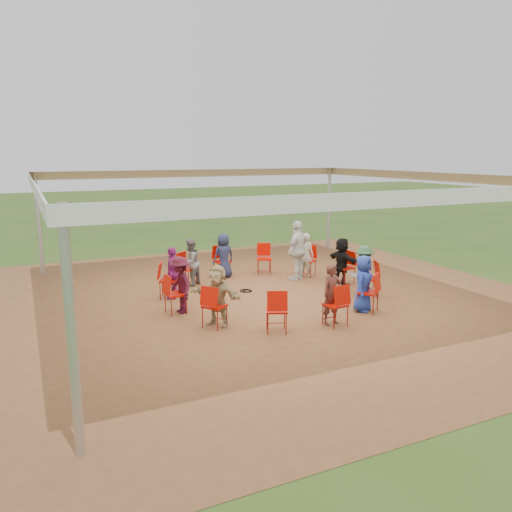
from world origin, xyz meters
name	(u,v)px	position (x,y,z in m)	size (l,w,h in m)	color
ground	(269,297)	(0.00, 0.00, 0.00)	(80.00, 80.00, 0.00)	#2D4816
dirt_patch	(269,297)	(0.00, 0.00, 0.01)	(13.00, 13.00, 0.00)	brown
tent	(269,202)	(0.00, 0.00, 2.37)	(10.33, 10.33, 3.00)	#B2B2B7
chair_0	(369,279)	(2.29, -0.98, 0.45)	(0.42, 0.44, 0.90)	#C40C00
chair_1	(345,268)	(2.47, 0.29, 0.45)	(0.42, 0.44, 0.90)	#C40C00
chair_2	(307,261)	(1.99, 1.49, 0.45)	(0.42, 0.44, 0.90)	#C40C00
chair_3	(264,259)	(0.98, 2.29, 0.45)	(0.42, 0.44, 0.90)	#C40C00
chair_4	(222,262)	(-0.29, 2.47, 0.45)	(0.42, 0.44, 0.90)	#C40C00
chair_5	(187,269)	(-1.49, 1.99, 0.45)	(0.42, 0.44, 0.90)	#C40C00
chair_6	(168,280)	(-2.29, 0.98, 0.45)	(0.42, 0.44, 0.90)	#C40C00
chair_7	(176,294)	(-2.47, -0.29, 0.45)	(0.42, 0.44, 0.90)	#C40C00
chair_8	(215,306)	(-1.99, -1.49, 0.45)	(0.42, 0.44, 0.90)	#C40C00
chair_9	(276,311)	(-0.98, -2.29, 0.45)	(0.42, 0.44, 0.90)	#C40C00
chair_10	(335,305)	(0.29, -2.47, 0.45)	(0.42, 0.44, 0.90)	#C40C00
chair_11	(368,293)	(1.49, -1.99, 0.45)	(0.42, 0.44, 0.90)	#C40C00
person_seated_0	(364,271)	(2.18, -0.93, 0.65)	(0.83, 0.41, 1.28)	#264E32
person_seated_1	(342,261)	(2.35, 0.28, 0.65)	(1.19, 0.45, 1.28)	black
person_seated_2	(306,255)	(1.90, 1.42, 0.65)	(0.47, 0.31, 1.28)	#B4B2A0
person_seated_3	(224,256)	(-0.28, 2.35, 0.65)	(0.63, 0.35, 1.28)	#1E2441
person_seated_4	(190,262)	(-1.42, 1.90, 0.65)	(0.62, 0.36, 1.28)	slate
person_seated_5	(173,273)	(-2.18, 0.93, 0.65)	(0.75, 0.39, 1.28)	#901E73
person_seated_6	(180,285)	(-2.35, -0.28, 0.65)	(0.83, 0.41, 1.28)	#3B0D1B
person_seated_7	(218,295)	(-1.90, -1.42, 0.65)	(1.19, 0.45, 1.28)	tan
person_seated_8	(332,294)	(0.28, -2.35, 0.65)	(0.47, 0.31, 1.28)	#4F261F
person_seated_9	(363,283)	(1.42, -1.90, 0.65)	(0.63, 0.35, 1.28)	#20399E
standing_person	(298,250)	(1.52, 1.22, 0.85)	(0.99, 0.51, 1.69)	silver
cable_coil	(246,291)	(-0.30, 0.71, 0.02)	(0.36, 0.36, 0.03)	black
laptop	(358,272)	(2.03, -0.87, 0.62)	(0.40, 0.43, 0.24)	#B7B7BC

